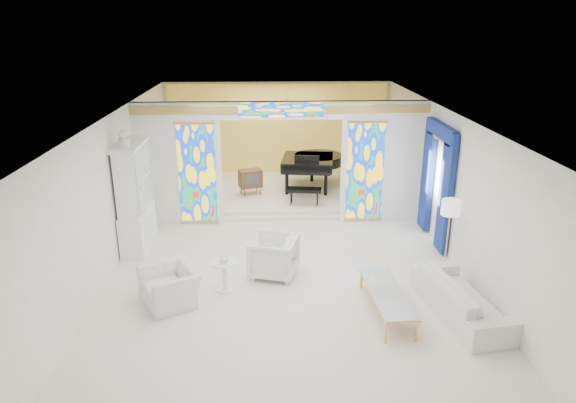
{
  "coord_description": "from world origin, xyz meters",
  "views": [
    {
      "loc": [
        -0.34,
        -10.01,
        4.79
      ],
      "look_at": [
        0.08,
        0.2,
        1.16
      ],
      "focal_mm": 32.0,
      "sensor_mm": 36.0,
      "label": 1
    }
  ],
  "objects_px": {
    "sofa": "(462,297)",
    "armchair_left": "(170,286)",
    "tv_console": "(250,178)",
    "armchair_right": "(273,256)",
    "china_cabinet": "(135,197)",
    "coffee_table": "(387,293)",
    "grand_piano": "(312,162)"
  },
  "relations": [
    {
      "from": "grand_piano",
      "to": "tv_console",
      "type": "bearing_deg",
      "value": -152.49
    },
    {
      "from": "armchair_left",
      "to": "tv_console",
      "type": "bearing_deg",
      "value": 137.24
    },
    {
      "from": "grand_piano",
      "to": "tv_console",
      "type": "distance_m",
      "value": 1.91
    },
    {
      "from": "sofa",
      "to": "grand_piano",
      "type": "distance_m",
      "value": 7.04
    },
    {
      "from": "armchair_right",
      "to": "sofa",
      "type": "height_order",
      "value": "armchair_right"
    },
    {
      "from": "armchair_right",
      "to": "coffee_table",
      "type": "xyz_separation_m",
      "value": [
        1.92,
        -1.48,
        -0.02
      ]
    },
    {
      "from": "armchair_right",
      "to": "coffee_table",
      "type": "bearing_deg",
      "value": 68.0
    },
    {
      "from": "armchair_left",
      "to": "grand_piano",
      "type": "xyz_separation_m",
      "value": [
        3.06,
        6.13,
        0.59
      ]
    },
    {
      "from": "china_cabinet",
      "to": "armchair_left",
      "type": "bearing_deg",
      "value": -65.54
    },
    {
      "from": "armchair_left",
      "to": "sofa",
      "type": "xyz_separation_m",
      "value": [
        5.05,
        -0.59,
        -0.0
      ]
    },
    {
      "from": "sofa",
      "to": "tv_console",
      "type": "relative_size",
      "value": 3.17
    },
    {
      "from": "sofa",
      "to": "tv_console",
      "type": "bearing_deg",
      "value": 22.82
    },
    {
      "from": "coffee_table",
      "to": "armchair_left",
      "type": "bearing_deg",
      "value": 172.49
    },
    {
      "from": "armchair_right",
      "to": "armchair_left",
      "type": "bearing_deg",
      "value": -46.45
    },
    {
      "from": "sofa",
      "to": "armchair_left",
      "type": "bearing_deg",
      "value": 74.36
    },
    {
      "from": "coffee_table",
      "to": "grand_piano",
      "type": "distance_m",
      "value": 6.69
    },
    {
      "from": "sofa",
      "to": "grand_piano",
      "type": "height_order",
      "value": "grand_piano"
    },
    {
      "from": "coffee_table",
      "to": "tv_console",
      "type": "relative_size",
      "value": 2.69
    },
    {
      "from": "grand_piano",
      "to": "tv_console",
      "type": "height_order",
      "value": "grand_piano"
    },
    {
      "from": "armchair_left",
      "to": "tv_console",
      "type": "xyz_separation_m",
      "value": [
        1.28,
        5.49,
        0.31
      ]
    },
    {
      "from": "coffee_table",
      "to": "sofa",
      "type": "bearing_deg",
      "value": -4.23
    },
    {
      "from": "armchair_left",
      "to": "grand_piano",
      "type": "distance_m",
      "value": 6.88
    },
    {
      "from": "armchair_right",
      "to": "tv_console",
      "type": "distance_m",
      "value": 4.55
    },
    {
      "from": "tv_console",
      "to": "armchair_left",
      "type": "bearing_deg",
      "value": -122.84
    },
    {
      "from": "armchair_right",
      "to": "sofa",
      "type": "distance_m",
      "value": 3.57
    },
    {
      "from": "china_cabinet",
      "to": "coffee_table",
      "type": "relative_size",
      "value": 1.43
    },
    {
      "from": "china_cabinet",
      "to": "grand_piano",
      "type": "distance_m",
      "value": 5.57
    },
    {
      "from": "tv_console",
      "to": "sofa",
      "type": "bearing_deg",
      "value": -77.91
    },
    {
      "from": "tv_console",
      "to": "armchair_right",
      "type": "bearing_deg",
      "value": -102.48
    },
    {
      "from": "armchair_left",
      "to": "coffee_table",
      "type": "bearing_deg",
      "value": 52.89
    },
    {
      "from": "armchair_right",
      "to": "tv_console",
      "type": "xyz_separation_m",
      "value": [
        -0.57,
        4.51,
        0.23
      ]
    },
    {
      "from": "china_cabinet",
      "to": "tv_console",
      "type": "distance_m",
      "value": 3.91
    }
  ]
}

